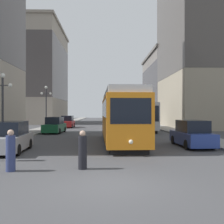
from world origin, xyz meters
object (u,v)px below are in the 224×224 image
(parked_car_left_near, at_px, (55,126))
(pedestrian_crossing_near, at_px, (11,152))
(parked_car_right_far, at_px, (192,134))
(streetcar, at_px, (121,116))
(transit_bus, at_px, (142,115))
(parked_car_left_mid, at_px, (10,138))
(pedestrian_crossing_far, at_px, (83,151))
(lamp_post_left_far, at_px, (46,101))
(parked_car_left_far, at_px, (67,122))
(lamp_post_left_near, at_px, (3,96))

(parked_car_left_near, height_order, pedestrian_crossing_near, parked_car_left_near)
(parked_car_right_far, bearing_deg, streetcar, -26.28)
(transit_bus, height_order, parked_car_left_near, transit_bus)
(transit_bus, relative_size, parked_car_left_mid, 2.70)
(pedestrian_crossing_far, bearing_deg, parked_car_left_mid, 134.29)
(pedestrian_crossing_near, xyz_separation_m, pedestrian_crossing_far, (2.87, 0.33, -0.03))
(parked_car_right_far, relative_size, lamp_post_left_far, 0.85)
(streetcar, xyz_separation_m, parked_car_right_far, (4.75, -2.20, -1.26))
(parked_car_left_far, bearing_deg, parked_car_right_far, -62.27)
(parked_car_right_far, bearing_deg, parked_car_left_far, -64.28)
(parked_car_left_far, relative_size, pedestrian_crossing_near, 2.61)
(streetcar, relative_size, pedestrian_crossing_far, 7.74)
(parked_car_left_near, xyz_separation_m, parked_car_right_far, (11.63, -12.24, -0.00))
(streetcar, relative_size, pedestrian_crossing_near, 7.44)
(parked_car_right_far, xyz_separation_m, pedestrian_crossing_far, (-6.92, -6.98, -0.09))
(transit_bus, relative_size, lamp_post_left_far, 2.31)
(transit_bus, xyz_separation_m, pedestrian_crossing_near, (-8.71, -24.20, -1.16))
(parked_car_left_mid, height_order, parked_car_right_far, same)
(parked_car_left_far, bearing_deg, parked_car_left_near, -89.43)
(streetcar, distance_m, lamp_post_left_far, 16.95)
(transit_bus, xyz_separation_m, parked_car_right_far, (1.08, -16.89, -1.10))
(parked_car_left_far, height_order, lamp_post_left_near, lamp_post_left_near)
(streetcar, distance_m, parked_car_left_near, 12.24)
(streetcar, distance_m, transit_bus, 15.15)
(lamp_post_left_near, bearing_deg, parked_car_left_near, 79.68)
(parked_car_left_mid, distance_m, lamp_post_left_far, 19.02)
(lamp_post_left_near, bearing_deg, streetcar, 2.59)
(parked_car_left_far, height_order, lamp_post_left_far, lamp_post_left_far)
(parked_car_right_far, relative_size, pedestrian_crossing_near, 2.83)
(parked_car_right_far, height_order, pedestrian_crossing_near, parked_car_right_far)
(streetcar, distance_m, parked_car_left_mid, 8.22)
(pedestrian_crossing_far, bearing_deg, transit_bus, 76.53)
(streetcar, relative_size, transit_bus, 0.97)
(transit_bus, relative_size, pedestrian_crossing_near, 7.68)
(parked_car_left_far, xyz_separation_m, pedestrian_crossing_far, (4.71, -29.65, -0.09))
(parked_car_left_near, bearing_deg, parked_car_right_far, -43.81)
(parked_car_left_near, xyz_separation_m, lamp_post_left_far, (-1.90, 4.35, 2.97))
(lamp_post_left_near, bearing_deg, parked_car_left_mid, -64.06)
(parked_car_right_far, bearing_deg, transit_bus, -87.78)
(streetcar, distance_m, pedestrian_crossing_near, 10.84)
(parked_car_right_far, bearing_deg, pedestrian_crossing_near, 35.28)
(parked_car_left_far, bearing_deg, parked_car_left_mid, -89.44)
(streetcar, relative_size, lamp_post_left_near, 2.45)
(lamp_post_left_near, height_order, lamp_post_left_far, lamp_post_left_far)
(parked_car_left_mid, bearing_deg, transit_bus, 57.60)
(pedestrian_crossing_near, bearing_deg, pedestrian_crossing_far, -86.75)
(parked_car_left_near, relative_size, parked_car_right_far, 1.01)
(parked_car_left_near, height_order, lamp_post_left_near, lamp_post_left_near)
(parked_car_left_near, height_order, lamp_post_left_far, lamp_post_left_far)
(parked_car_left_near, xyz_separation_m, pedestrian_crossing_near, (1.84, -19.55, -0.06))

